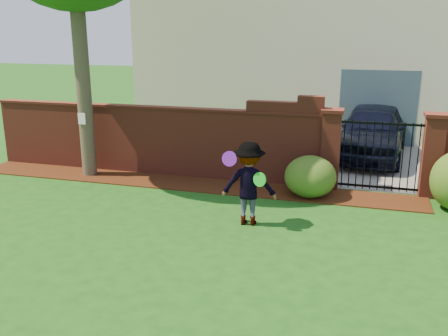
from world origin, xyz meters
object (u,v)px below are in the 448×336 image
(car, at_px, (371,133))
(man, at_px, (248,184))
(frisbee_green, at_px, (260,179))
(frisbee_purple, at_px, (229,159))

(car, xyz_separation_m, man, (-2.25, -5.81, 0.03))
(car, distance_m, man, 6.23)
(man, height_order, frisbee_green, man)
(man, xyz_separation_m, frisbee_purple, (-0.33, -0.17, 0.51))
(frisbee_purple, height_order, frisbee_green, frisbee_purple)
(frisbee_purple, xyz_separation_m, frisbee_green, (0.58, -0.04, -0.34))
(frisbee_purple, bearing_deg, car, 66.75)
(man, relative_size, frisbee_green, 6.01)
(car, relative_size, frisbee_green, 16.90)
(frisbee_purple, relative_size, frisbee_green, 1.06)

